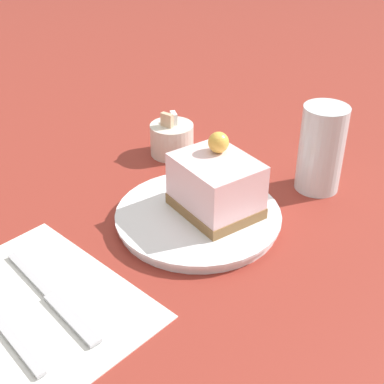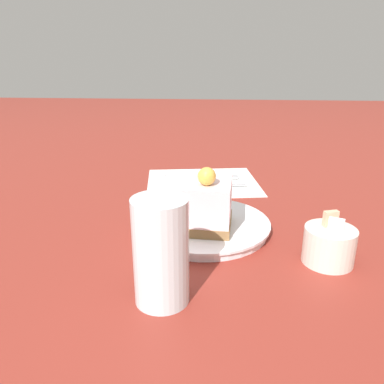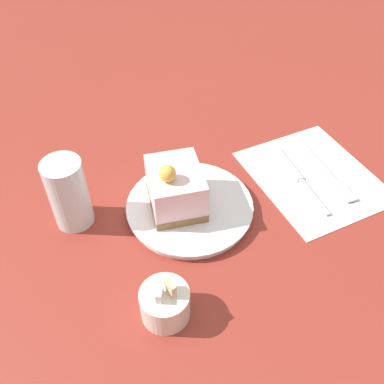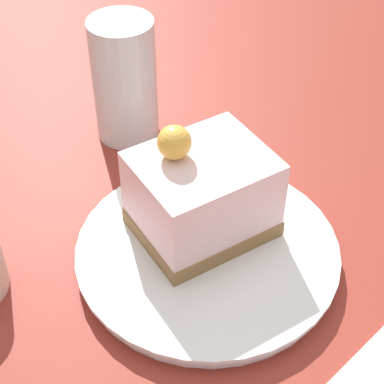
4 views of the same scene
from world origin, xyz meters
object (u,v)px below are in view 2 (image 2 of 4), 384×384
at_px(cake_slice, 199,204).
at_px(knife, 196,184).
at_px(sugar_bowl, 329,245).
at_px(drinking_glass, 161,252).
at_px(fork, 208,177).
at_px(plate, 203,225).

height_order(cake_slice, knife, cake_slice).
bearing_deg(knife, sugar_bowl, 30.52).
distance_m(sugar_bowl, drinking_glass, 0.24).
xyz_separation_m(fork, drinking_glass, (0.47, -0.03, 0.06)).
bearing_deg(knife, cake_slice, 1.95).
distance_m(cake_slice, drinking_glass, 0.17).
xyz_separation_m(fork, sugar_bowl, (0.37, 0.18, 0.02)).
bearing_deg(fork, cake_slice, -3.85).
xyz_separation_m(cake_slice, drinking_glass, (0.17, -0.03, 0.01)).
relative_size(fork, sugar_bowl, 2.38).
relative_size(plate, knife, 1.17).
distance_m(fork, knife, 0.07).
xyz_separation_m(plate, drinking_glass, (0.19, -0.04, 0.05)).
bearing_deg(sugar_bowl, plate, -116.61).
bearing_deg(plate, knife, -172.65).
distance_m(knife, drinking_glass, 0.41).
bearing_deg(cake_slice, knife, -171.28).
bearing_deg(fork, sugar_bowl, 22.91).
distance_m(cake_slice, knife, 0.25).
bearing_deg(plate, fork, -179.34).
xyz_separation_m(plate, cake_slice, (0.02, -0.01, 0.05)).
distance_m(plate, knife, 0.22).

